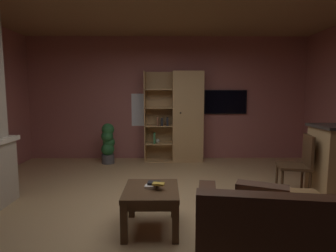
{
  "coord_description": "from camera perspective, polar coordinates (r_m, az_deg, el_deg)",
  "views": [
    {
      "loc": [
        -0.02,
        -3.41,
        1.49
      ],
      "look_at": [
        0.0,
        0.4,
        1.05
      ],
      "focal_mm": 29.52,
      "sensor_mm": 36.0,
      "label": 1
    }
  ],
  "objects": [
    {
      "name": "floor",
      "position": [
        3.73,
        0.04,
        -17.14
      ],
      "size": [
        6.32,
        5.86,
        0.02
      ],
      "primitive_type": "cube",
      "color": "tan",
      "rests_on": "ground"
    },
    {
      "name": "wall_back",
      "position": [
        6.37,
        -0.14,
        5.68
      ],
      "size": [
        6.44,
        0.06,
        2.77
      ],
      "primitive_type": "cube",
      "color": "#9E5B56",
      "rests_on": "ground"
    },
    {
      "name": "window_pane_back",
      "position": [
        6.37,
        -4.72,
        3.35
      ],
      "size": [
        0.63,
        0.01,
        0.74
      ],
      "primitive_type": "cube",
      "color": "white"
    },
    {
      "name": "bookshelf_cabinet",
      "position": [
        6.13,
        3.25,
        1.82
      ],
      "size": [
        1.29,
        0.41,
        1.98
      ],
      "color": "tan",
      "rests_on": "ground"
    },
    {
      "name": "leather_couch",
      "position": [
        2.52,
        24.28,
        -21.95
      ],
      "size": [
        1.58,
        1.06,
        0.84
      ],
      "color": "#4C2D1E",
      "rests_on": "ground"
    },
    {
      "name": "coffee_table",
      "position": [
        3.14,
        -3.47,
        -14.31
      ],
      "size": [
        0.59,
        0.68,
        0.46
      ],
      "color": "#4C331E",
      "rests_on": "ground"
    },
    {
      "name": "table_book_0",
      "position": [
        3.13,
        -3.65,
        -12.37
      ],
      "size": [
        0.13,
        0.11,
        0.03
      ],
      "primitive_type": "cube",
      "rotation": [
        0.0,
        0.0,
        -0.09
      ],
      "color": "beige",
      "rests_on": "coffee_table"
    },
    {
      "name": "table_book_1",
      "position": [
        3.16,
        -2.93,
        -11.66
      ],
      "size": [
        0.14,
        0.12,
        0.03
      ],
      "primitive_type": "cube",
      "rotation": [
        0.0,
        0.0,
        -0.09
      ],
      "color": "black",
      "rests_on": "coffee_table"
    },
    {
      "name": "table_book_2",
      "position": [
        3.05,
        -2.0,
        -11.88
      ],
      "size": [
        0.14,
        0.11,
        0.02
      ],
      "primitive_type": "cube",
      "rotation": [
        0.0,
        0.0,
        -0.19
      ],
      "color": "gold",
      "rests_on": "coffee_table"
    },
    {
      "name": "dining_chair",
      "position": [
        4.39,
        25.51,
        -6.7
      ],
      "size": [
        0.49,
        0.49,
        0.92
      ],
      "color": "#4C331E",
      "rests_on": "ground"
    },
    {
      "name": "potted_floor_plant",
      "position": [
        6.07,
        -12.3,
        -3.45
      ],
      "size": [
        0.29,
        0.32,
        0.87
      ],
      "color": "#4C4C51",
      "rests_on": "ground"
    },
    {
      "name": "wall_mounted_tv",
      "position": [
        6.46,
        11.77,
        4.88
      ],
      "size": [
        0.97,
        0.06,
        0.54
      ],
      "color": "black"
    }
  ]
}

